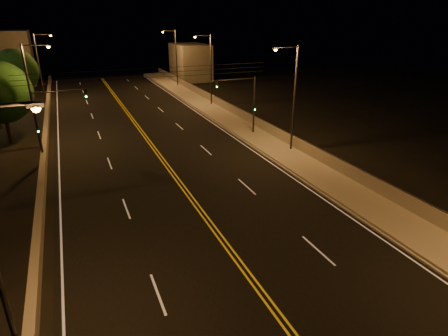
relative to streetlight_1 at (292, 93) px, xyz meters
name	(u,v)px	position (x,y,z in m)	size (l,w,h in m)	color
road	(188,194)	(-11.54, -4.95, -5.56)	(18.00, 120.00, 0.02)	black
sidewalk	(312,170)	(-0.74, -4.95, -5.42)	(3.60, 120.00, 0.30)	gray
curb	(293,174)	(-2.61, -4.95, -5.50)	(0.14, 120.00, 0.15)	gray
parapet_wall	(330,160)	(0.91, -4.95, -4.77)	(0.30, 120.00, 1.00)	gray
jersey_barrier	(40,215)	(-21.28, -4.95, -5.14)	(0.45, 120.00, 0.85)	gray
distant_building_right	(190,62)	(4.96, 44.99, -2.17)	(6.00, 10.00, 6.81)	gray
distant_building_left	(9,58)	(-27.54, 52.38, -0.81)	(8.00, 8.00, 9.53)	gray
parapet_rail	(330,154)	(0.91, -4.95, -4.24)	(0.06, 0.06, 120.00)	black
lane_markings	(188,194)	(-11.54, -5.02, -5.55)	(17.32, 116.00, 0.00)	silver
streetlight_1	(292,93)	(0.00, 0.00, 0.00)	(2.55, 0.28, 9.71)	#2D2D33
streetlight_2	(209,66)	(0.00, 21.08, 0.00)	(2.55, 0.28, 9.71)	#2D2D33
streetlight_3	(175,55)	(0.00, 38.29, 0.00)	(2.55, 0.28, 9.71)	#2D2D33
streetlight_5	(33,90)	(-21.47, 10.69, 0.00)	(2.55, 0.28, 9.71)	#2D2D33
streetlight_6	(41,64)	(-21.47, 32.76, 0.00)	(2.55, 0.28, 9.71)	#2D2D33
traffic_signal_right	(246,99)	(-1.52, 6.30, -1.62)	(5.11, 0.31, 6.27)	#2D2D33
traffic_signal_left	(48,117)	(-20.35, 6.30, -1.62)	(5.11, 0.31, 6.27)	#2D2D33
overhead_wires	(152,73)	(-11.54, 4.55, 1.83)	(22.00, 0.03, 0.83)	black
tree_0	(0,93)	(-24.56, 13.32, -0.46)	(5.99, 5.99, 8.11)	black
tree_2	(15,71)	(-24.60, 30.00, -0.53)	(5.90, 5.90, 8.00)	black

